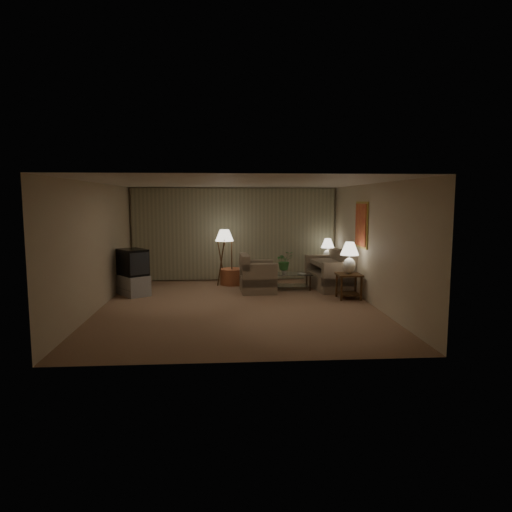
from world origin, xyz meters
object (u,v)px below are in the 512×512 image
Objects in this scene: side_table_near at (349,281)px; table_lamp_far at (328,248)px; armchair at (258,277)px; side_table_far at (327,268)px; table_lamp_near at (349,255)px; floor_lamp at (225,256)px; tv_cabinet at (133,285)px; ottoman at (232,277)px; crt_tv at (133,262)px; sofa at (329,273)px; vase at (284,271)px; coffee_table at (290,279)px.

table_lamp_far is at bearing 90.00° from side_table_near.
side_table_far is (2.10, 1.33, 0.02)m from armchair.
table_lamp_near is at bearing 180.00° from side_table_near.
floor_lamp reaches higher than side_table_far.
table_lamp_near is at bearing -90.00° from side_table_far.
tv_cabinet is 2.76m from ottoman.
tv_cabinet is at bearing 0.00° from crt_tv.
side_table_near is 0.93× the size of table_lamp_far.
sofa is 1.99m from armchair.
armchair is 3.11m from tv_cabinet.
side_table_far is at bearing 69.50° from crt_tv.
table_lamp_near reaches higher than vase.
table_lamp_near is 1.15× the size of ottoman.
sofa is 1.10m from table_lamp_far.
sofa reaches higher than coffee_table.
vase is at bearing -90.66° from sofa.
armchair is 1.66× the size of side_table_far.
vase is at bearing -69.07° from armchair.
armchair is 3.14m from crt_tv.
table_lamp_far reaches higher than vase.
sofa reaches higher than side_table_far.
floor_lamp reaches higher than sofa.
sofa is at bearing -80.76° from armchair.
table_lamp_near is 3.56m from floor_lamp.
floor_lamp is at bearing -174.66° from side_table_far.
ottoman is (-1.51, 0.80, -0.06)m from coffee_table.
side_table_near is 0.39× the size of floor_lamp.
sofa is 1.09m from coffee_table.
side_table_near is 0.65× the size of crt_tv.
coffee_table is 1.23× the size of crt_tv.
table_lamp_far is 2.85m from ottoman.
side_table_near is at bearing 44.99° from tv_cabinet.
armchair is 1.66× the size of side_table_near.
armchair is at bearing 56.26° from crt_tv.
ottoman is at bearing 27.08° from armchair.
table_lamp_far is at bearing 4.55° from ottoman.
table_lamp_near is 5.27m from crt_tv.
table_lamp_far is 0.57× the size of coffee_table.
table_lamp_far is (0.00, 0.00, 0.58)m from side_table_far.
tv_cabinet is at bearing -173.48° from coffee_table.
armchair is at bearing 155.97° from side_table_near.
crt_tv is at bearing -89.05° from sofa.
sofa is 1.24m from vase.
armchair is 0.65× the size of floor_lamp.
crt_tv is (-5.20, 0.80, 0.41)m from side_table_near.
tv_cabinet is at bearing -152.10° from floor_lamp.
ottoman is at bearing 143.17° from side_table_near.
table_lamp_near reaches higher than side_table_far.
side_table_far is 0.65× the size of crt_tv.
side_table_near is 2.27m from side_table_far.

